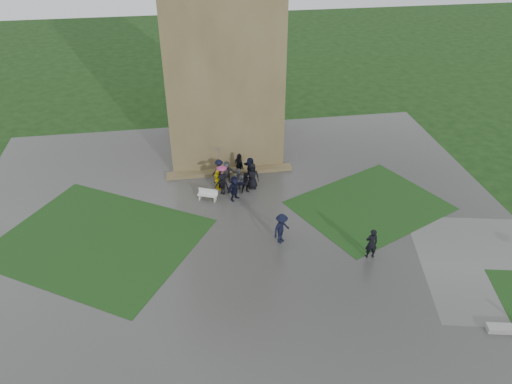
{
  "coord_description": "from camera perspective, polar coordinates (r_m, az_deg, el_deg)",
  "views": [
    {
      "loc": [
        -2.93,
        -20.32,
        18.12
      ],
      "look_at": [
        1.18,
        5.93,
        1.2
      ],
      "focal_mm": 35.0,
      "sensor_mm": 36.0,
      "label": 1
    }
  ],
  "objects": [
    {
      "name": "tower",
      "position": [
        36.6,
        -4.23,
        17.98
      ],
      "size": [
        8.0,
        8.0,
        18.0
      ],
      "primitive_type": "cube",
      "color": "brown",
      "rests_on": "ground"
    },
    {
      "name": "ground",
      "position": [
        27.38,
        -0.52,
        -8.94
      ],
      "size": [
        120.0,
        120.0,
        0.0
      ],
      "primitive_type": "plane",
      "color": "black"
    },
    {
      "name": "bench",
      "position": [
        32.86,
        -5.54,
        -0.29
      ],
      "size": [
        1.36,
        0.89,
        0.76
      ],
      "rotation": [
        0.0,
        0.0,
        -0.4
      ],
      "color": "silver",
      "rests_on": "plaza"
    },
    {
      "name": "pedestrian_mid",
      "position": [
        28.74,
        2.93,
        -4.19
      ],
      "size": [
        1.36,
        1.26,
        1.9
      ],
      "primitive_type": "imported",
      "rotation": [
        0.0,
        0.0,
        0.66
      ],
      "color": "black",
      "rests_on": "plaza"
    },
    {
      "name": "pedestrian_near",
      "position": [
        28.35,
        13.06,
        -5.75
      ],
      "size": [
        0.7,
        0.47,
        1.89
      ],
      "primitive_type": "imported",
      "rotation": [
        0.0,
        0.0,
        3.11
      ],
      "color": "black",
      "rests_on": "plaza"
    },
    {
      "name": "plaza",
      "position": [
        28.89,
        -1.11,
        -6.33
      ],
      "size": [
        34.0,
        34.0,
        0.02
      ],
      "primitive_type": "cube",
      "color": "#373735",
      "rests_on": "ground"
    },
    {
      "name": "tower_plinth",
      "position": [
        35.89,
        -3.02,
        2.36
      ],
      "size": [
        9.0,
        0.8,
        0.22
      ],
      "primitive_type": "cube",
      "color": "brown",
      "rests_on": "plaza"
    },
    {
      "name": "lawn_inset_left",
      "position": [
        30.82,
        -17.57,
        -5.25
      ],
      "size": [
        14.1,
        13.46,
        0.01
      ],
      "primitive_type": "cube",
      "rotation": [
        0.0,
        0.0,
        -0.56
      ],
      "color": "#153512",
      "rests_on": "plaza"
    },
    {
      "name": "lawn_inset_right",
      "position": [
        33.15,
        12.86,
        -1.51
      ],
      "size": [
        11.12,
        10.15,
        0.01
      ],
      "primitive_type": "cube",
      "rotation": [
        0.0,
        0.0,
        0.44
      ],
      "color": "#153512",
      "rests_on": "plaza"
    },
    {
      "name": "visitor_cluster",
      "position": [
        33.88,
        -2.56,
        2.03
      ],
      "size": [
        3.26,
        4.17,
        2.51
      ],
      "color": "black",
      "rests_on": "plaza"
    }
  ]
}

